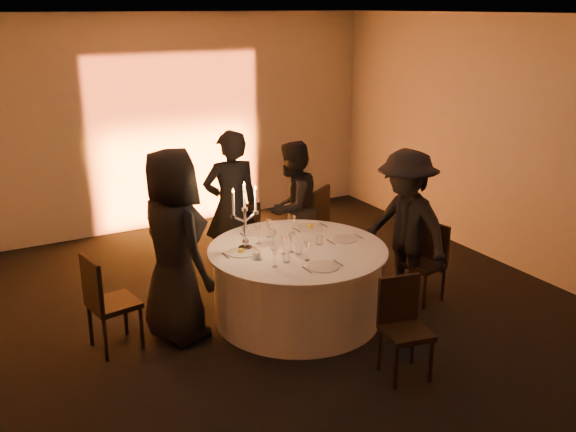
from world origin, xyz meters
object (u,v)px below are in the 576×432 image
chair_right (428,258)px  chair_front (403,321)px  chair_left (105,298)px  chair_back_right (312,222)px  guest_back_left (231,206)px  chair_back_left (242,234)px  guest_back_right (292,208)px  guest_right (405,228)px  guest_left (174,246)px  banquet_table (297,283)px  coffee_cup (257,256)px  candelabra (245,226)px

chair_right → chair_front: size_ratio=0.98×
chair_left → chair_back_right: (2.73, 0.88, 0.03)m
guest_back_left → chair_left: bearing=37.1°
chair_left → chair_back_left: size_ratio=1.06×
chair_back_right → guest_back_right: 0.38m
guest_right → chair_front: bearing=-48.9°
guest_left → chair_front: bearing=-147.9°
chair_left → chair_front: (2.16, -1.61, -0.04)m
chair_back_right → guest_right: guest_right is taller
banquet_table → chair_back_left: bearing=90.1°
chair_left → guest_right: size_ratio=0.56×
chair_back_right → guest_right: size_ratio=0.59×
chair_left → coffee_cup: chair_left is taller
guest_left → chair_left: bearing=75.3°
chair_right → guest_right: guest_right is taller
guest_back_left → guest_right: size_ratio=1.05×
guest_left → guest_right: size_ratio=1.10×
banquet_table → chair_front: 1.36m
guest_left → guest_back_left: (1.04, 1.02, -0.05)m
chair_left → chair_front: size_ratio=1.08×
chair_back_left → candelabra: size_ratio=1.27×
guest_back_left → banquet_table: bearing=104.5°
guest_right → coffee_cup: bearing=-105.6°
candelabra → guest_back_left: bearing=73.4°
chair_left → guest_back_left: 2.00m
chair_left → guest_left: guest_left is taller
guest_back_right → guest_right: 1.47m
chair_back_left → chair_back_right: chair_back_right is taller
chair_back_right → banquet_table: bearing=19.5°
guest_back_left → candelabra: guest_back_left is taller
chair_back_left → guest_back_right: size_ratio=0.56×
chair_right → guest_left: 2.76m
chair_left → chair_right: size_ratio=1.11×
chair_front → guest_back_right: guest_back_right is taller
chair_right → chair_front: (-1.18, -1.05, 0.01)m
chair_left → chair_front: bearing=-136.0°
chair_right → guest_right: 0.47m
chair_back_right → chair_front: 2.55m
guest_left → candelabra: 0.74m
chair_left → banquet_table: bearing=-107.9°
guest_left → guest_back_right: guest_left is taller
chair_back_left → candelabra: (-0.46, -1.11, 0.52)m
banquet_table → guest_back_right: guest_back_right is taller
chair_back_left → chair_front: chair_back_left is taller
chair_left → coffee_cup: 1.45m
guest_back_left → guest_back_right: size_ratio=1.11×
chair_right → chair_front: 1.58m
chair_back_right → guest_back_right: size_ratio=0.63×
chair_left → chair_back_left: 2.14m
chair_front → chair_back_left: bearing=107.5°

